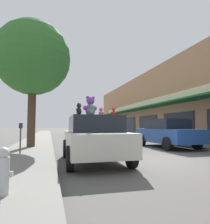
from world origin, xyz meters
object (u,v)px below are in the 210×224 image
Objects in this scene: parking_meter at (21,134)px; street_tree at (33,58)px; teddy_bear_giant at (90,107)px; teddy_bear_green at (92,110)px; teddy_bear_white at (78,112)px; plush_art_car at (94,138)px; parked_car_far_center at (167,133)px; teddy_bear_red at (114,112)px; teddy_bear_cream at (79,112)px; fire_hydrant at (2,171)px; teddy_bear_pink at (101,112)px; teddy_bear_yellow at (77,113)px; teddy_bear_black at (79,109)px.

street_tree is at bearing 86.54° from parking_meter.
teddy_bear_giant is 1.39m from teddy_bear_green.
street_tree is (-1.89, 5.29, 3.43)m from teddy_bear_white.
plush_art_car is 5.24× the size of teddy_bear_giant.
parked_car_far_center is at bearing 36.26° from plush_art_car.
teddy_bear_red is at bearing -131.11° from teddy_bear_white.
teddy_bear_cream is 4.47m from fire_hydrant.
teddy_bear_cream reaches higher than teddy_bear_white.
parked_car_far_center is (4.86, 3.11, -0.92)m from teddy_bear_pink.
parking_meter is at bearing -11.07° from teddy_bear_red.
teddy_bear_white is (-1.24, 0.06, -0.03)m from teddy_bear_red.
teddy_bear_green is at bearing -104.45° from plush_art_car.
teddy_bear_yellow is 0.29× the size of fire_hydrant.
teddy_bear_giant is 0.99× the size of fire_hydrant.
teddy_bear_red is at bearing 163.38° from teddy_bear_pink.
teddy_bear_yellow is 0.18× the size of parking_meter.
teddy_bear_white reaches higher than parked_car_far_center.
teddy_bear_white reaches higher than plush_art_car.
parked_car_far_center is 0.65× the size of street_tree.
teddy_bear_white is at bearing 138.52° from teddy_bear_yellow.
teddy_bear_green is 1.33× the size of teddy_bear_white.
teddy_bear_red is 7.07m from street_tree.
teddy_bear_red is at bearing 175.71° from teddy_bear_green.
teddy_bear_black is at bearing -62.14° from teddy_bear_green.
teddy_bear_pink is 3.57m from parking_meter.
teddy_bear_green is at bearing 48.72° from fire_hydrant.
teddy_bear_white is at bearing 60.64° from fire_hydrant.
teddy_bear_black is at bearing -72.18° from street_tree.
plush_art_car is 11.27× the size of teddy_bear_black.
teddy_bear_green is at bearing 159.10° from teddy_bear_yellow.
teddy_bear_cream reaches higher than plush_art_car.
teddy_bear_giant is at bearing 70.68° from teddy_bear_pink.
teddy_bear_green is at bearing -51.76° from parking_meter.
teddy_bear_yellow is at bearing 10.66° from teddy_bear_giant.
teddy_bear_pink reaches higher than teddy_bear_yellow.
teddy_bear_black is (-0.59, -1.19, -0.20)m from teddy_bear_giant.
teddy_bear_black is 1.54× the size of teddy_bear_white.
teddy_bear_pink is 0.89m from teddy_bear_red.
teddy_bear_cream is 0.05× the size of street_tree.
street_tree is 5.13m from parking_meter.
street_tree is 5.67× the size of parking_meter.
parked_car_far_center is (5.71, 2.95, -0.92)m from teddy_bear_cream.
teddy_bear_green reaches higher than teddy_bear_white.
parked_car_far_center is 5.89× the size of fire_hydrant.
teddy_bear_cream is at bearing -47.50° from teddy_bear_yellow.
teddy_bear_giant is 3.31m from parking_meter.
teddy_bear_black reaches higher than fire_hydrant.
teddy_bear_white is at bearing 96.00° from teddy_bear_pink.
teddy_bear_giant is 0.62m from teddy_bear_yellow.
street_tree reaches higher than teddy_bear_cream.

